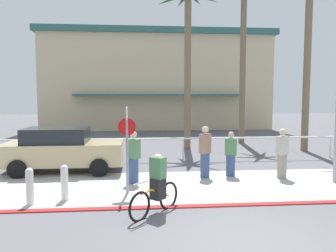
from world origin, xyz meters
name	(u,v)px	position (x,y,z in m)	size (l,w,h in m)	color
ground_plane	(179,155)	(0.00, 10.00, 0.00)	(80.00, 80.00, 0.00)	#5B5B60
sidewalk_strip	(201,186)	(0.00, 4.20, 0.01)	(44.00, 4.00, 0.02)	beige
curb_paint	(215,205)	(0.00, 2.20, 0.01)	(44.00, 0.24, 0.03)	maroon
building_backdrop	(156,82)	(-0.23, 26.85, 4.34)	(20.45, 11.12, 8.63)	beige
rail_fence	(183,142)	(0.00, 8.50, 0.84)	(27.77, 0.08, 1.04)	white
stop_sign_bike_lane	(127,137)	(-2.33, 3.57, 1.68)	(0.52, 0.56, 2.56)	gray
bollard_0	(65,182)	(-4.03, 3.03, 0.52)	(0.20, 0.20, 1.00)	white
bollard_1	(30,186)	(-4.86, 2.72, 0.52)	(0.20, 0.20, 1.00)	white
palm_tree_2	(187,32)	(0.67, 11.86, 6.30)	(3.41, 3.26, 8.52)	#756047
palm_tree_3	(244,31)	(4.39, 13.87, 6.80)	(3.22, 3.29, 9.60)	#756047
palm_tree_4	(309,13)	(6.78, 10.63, 7.10)	(3.18, 2.79, 9.74)	#756047
car_tan_1	(62,149)	(-4.87, 6.64, 0.87)	(4.40, 2.02, 1.69)	tan
cyclist_yellow_0	(157,186)	(-1.56, 1.79, 0.69)	(1.28, 1.38, 1.50)	black
pedestrian_0	(205,154)	(0.33, 5.25, 0.86)	(0.47, 0.47, 1.83)	#384C7A
pedestrian_1	(134,159)	(-2.16, 4.68, 0.81)	(0.48, 0.44, 1.74)	#384C7A
pedestrian_2	(231,156)	(1.29, 5.37, 0.74)	(0.47, 0.41, 1.62)	#384C7A
pedestrian_3	(282,155)	(2.99, 4.91, 0.82)	(0.48, 0.45, 1.76)	gray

